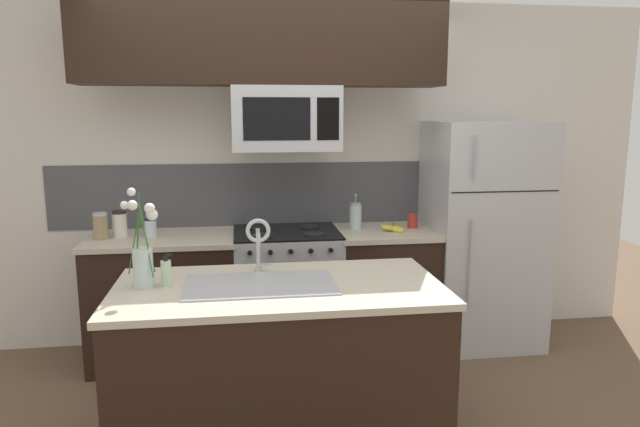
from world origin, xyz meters
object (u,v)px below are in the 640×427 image
at_px(storage_jar_tall, 101,226).
at_px(storage_jar_short, 151,228).
at_px(french_press, 355,216).
at_px(sink_faucet, 258,238).
at_px(banana_bunch, 394,228).
at_px(microwave, 286,119).
at_px(coffee_tin, 413,221).
at_px(dish_soap_bottle, 166,273).
at_px(stove_range, 287,292).
at_px(storage_jar_medium, 120,224).
at_px(refrigerator, 481,234).
at_px(flower_vase, 143,258).

height_order(storage_jar_tall, storage_jar_short, storage_jar_tall).
xyz_separation_m(storage_jar_tall, french_press, (1.81, 0.08, 0.01)).
relative_size(storage_jar_tall, sink_faucet, 0.60).
bearing_deg(banana_bunch, microwave, 177.15).
xyz_separation_m(coffee_tin, dish_soap_bottle, (-1.67, -1.24, 0.01)).
bearing_deg(banana_bunch, storage_jar_short, 177.87).
distance_m(stove_range, banana_bunch, 0.92).
relative_size(storage_jar_medium, dish_soap_bottle, 1.13).
height_order(stove_range, microwave, microwave).
bearing_deg(sink_faucet, coffee_tin, 42.04).
distance_m(refrigerator, banana_bunch, 0.73).
bearing_deg(dish_soap_bottle, sink_faucet, 18.59).
relative_size(dish_soap_bottle, flower_vase, 0.33).
distance_m(storage_jar_medium, french_press, 1.69).
bearing_deg(storage_jar_tall, microwave, -0.20).
distance_m(storage_jar_tall, storage_jar_short, 0.33).
height_order(stove_range, sink_faucet, sink_faucet).
relative_size(refrigerator, sink_faucet, 5.58).
xyz_separation_m(storage_jar_tall, dish_soap_bottle, (0.58, -1.17, -0.02)).
relative_size(microwave, refrigerator, 0.44).
xyz_separation_m(storage_jar_short, dish_soap_bottle, (0.25, -1.19, 0.00)).
bearing_deg(coffee_tin, microwave, -175.77).
bearing_deg(storage_jar_short, stove_range, -0.28).
relative_size(refrigerator, storage_jar_tall, 9.27).
relative_size(storage_jar_tall, flower_vase, 0.37).
height_order(microwave, storage_jar_medium, microwave).
bearing_deg(coffee_tin, french_press, 178.70).
distance_m(storage_jar_short, french_press, 1.48).
bearing_deg(storage_jar_tall, dish_soap_bottle, -63.84).
xyz_separation_m(storage_jar_short, coffee_tin, (1.92, 0.05, -0.01)).
distance_m(french_press, coffee_tin, 0.44).
height_order(stove_range, storage_jar_medium, storage_jar_medium).
bearing_deg(stove_range, french_press, 6.57).
height_order(refrigerator, flower_vase, refrigerator).
bearing_deg(banana_bunch, sink_faucet, -136.45).
distance_m(refrigerator, coffee_tin, 0.55).
xyz_separation_m(storage_jar_medium, sink_faucet, (0.93, -1.06, 0.11)).
bearing_deg(sink_faucet, banana_bunch, 43.55).
relative_size(coffee_tin, dish_soap_bottle, 0.67).
relative_size(stove_range, banana_bunch, 4.86).
distance_m(storage_jar_short, banana_bunch, 1.74).
bearing_deg(sink_faucet, dish_soap_bottle, -161.41).
bearing_deg(banana_bunch, storage_jar_medium, 177.33).
xyz_separation_m(stove_range, microwave, (0.00, -0.02, 1.27)).
bearing_deg(storage_jar_tall, stove_range, 0.73).
bearing_deg(dish_soap_bottle, storage_jar_tall, 116.16).
relative_size(refrigerator, dish_soap_bottle, 10.35).
relative_size(stove_range, microwave, 1.25).
bearing_deg(french_press, storage_jar_tall, -177.58).
bearing_deg(flower_vase, stove_range, 55.82).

